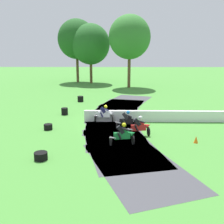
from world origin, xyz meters
TOP-DOWN VIEW (x-y plane):
  - ground_plane at (0.00, 0.00)m, footprint 120.00×120.00m
  - track_asphalt at (0.66, -0.01)m, footprint 7.03×25.01m
  - safety_barrier at (4.94, -0.07)m, footprint 14.37×0.50m
  - motorcycle_lead_white at (-0.57, -0.16)m, footprint 1.68×0.76m
  - motorcycle_chase_black at (1.13, -2.10)m, footprint 1.68×0.75m
  - motorcycle_trailing_red at (1.88, -3.67)m, footprint 1.67×0.88m
  - motorcycle_fourth_green at (0.72, -5.37)m, footprint 1.67×0.89m
  - tire_stack_near at (-3.53, 8.11)m, footprint 0.64×0.64m
  - tire_stack_mid_a at (-4.25, 2.24)m, footprint 0.58×0.58m
  - tire_stack_mid_b at (-4.66, -2.23)m, footprint 0.62×0.62m
  - tire_stack_far at (-3.77, -7.64)m, footprint 0.72×0.72m
  - traffic_cone at (5.32, -5.00)m, footprint 0.28×0.28m
  - tree_far_left at (-3.62, 23.65)m, footprint 6.19×6.19m
  - tree_far_right at (2.37, 18.85)m, footprint 5.98×5.98m
  - tree_mid_rise at (-6.02, 25.04)m, footprint 6.21×6.21m

SIDE VIEW (x-z plane):
  - ground_plane at x=0.00m, z-range 0.00..0.00m
  - track_asphalt at x=0.66m, z-range 0.00..0.01m
  - tire_stack_mid_b at x=-4.66m, z-range 0.00..0.40m
  - tire_stack_far at x=-3.77m, z-range 0.00..0.40m
  - traffic_cone at x=5.32m, z-range 0.00..0.44m
  - tire_stack_near at x=-3.53m, z-range 0.00..0.60m
  - tire_stack_mid_a at x=-4.25m, z-range 0.00..0.60m
  - safety_barrier at x=4.94m, z-range 0.00..0.90m
  - motorcycle_lead_white at x=-0.57m, z-range -0.06..1.37m
  - motorcycle_chase_black at x=1.13m, z-range -0.06..1.37m
  - motorcycle_trailing_red at x=1.88m, z-range -0.05..1.37m
  - motorcycle_fourth_green at x=0.72m, z-range -0.05..1.37m
  - tree_far_left at x=-3.62m, z-range 1.51..11.05m
  - tree_mid_rise at x=-6.02m, z-range 1.91..12.29m
  - tree_far_right at x=2.37m, z-range 2.03..12.40m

